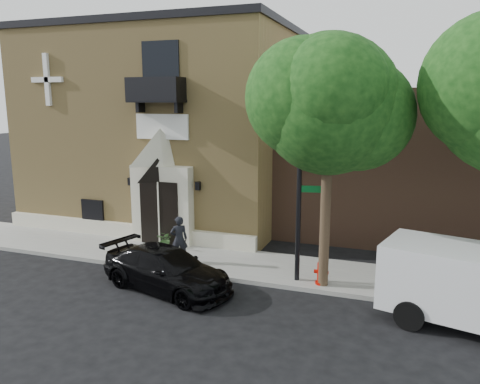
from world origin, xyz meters
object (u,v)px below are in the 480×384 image
object	(u,v)px
street_sign	(300,191)
dumpster	(433,280)
fire_hydrant	(321,272)
pedestrian_near	(179,239)
black_sedan	(167,269)

from	to	relation	value
street_sign	dumpster	bearing A→B (deg)	-10.91
fire_hydrant	pedestrian_near	world-z (taller)	pedestrian_near
black_sedan	fire_hydrant	xyz separation A→B (m)	(4.63, 1.72, -0.12)
black_sedan	street_sign	size ratio (longest dim) A/B	0.78
dumpster	black_sedan	bearing A→B (deg)	176.15
street_sign	black_sedan	bearing A→B (deg)	-164.77
black_sedan	street_sign	distance (m)	4.91
dumpster	fire_hydrant	bearing A→B (deg)	164.81
black_sedan	dumpster	bearing A→B (deg)	-61.50
black_sedan	pedestrian_near	bearing A→B (deg)	31.88
fire_hydrant	pedestrian_near	size ratio (longest dim) A/B	0.47
pedestrian_near	dumpster	bearing A→B (deg)	143.68
street_sign	fire_hydrant	bearing A→B (deg)	-19.02
black_sedan	street_sign	bearing A→B (deg)	-48.68
black_sedan	fire_hydrant	world-z (taller)	black_sedan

